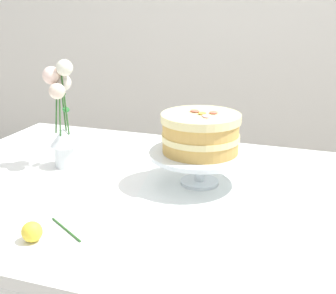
# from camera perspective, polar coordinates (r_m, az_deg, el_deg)

# --- Properties ---
(dining_table) EXTENTS (1.40, 1.00, 0.74)m
(dining_table) POSITION_cam_1_polar(r_m,az_deg,el_deg) (1.33, -2.77, -8.88)
(dining_table) COLOR white
(dining_table) RESTS_ON ground
(linen_napkin) EXTENTS (0.37, 0.37, 0.00)m
(linen_napkin) POSITION_cam_1_polar(r_m,az_deg,el_deg) (1.33, 3.92, -4.62)
(linen_napkin) COLOR white
(linen_napkin) RESTS_ON dining_table
(cake_stand) EXTENTS (0.29, 0.29, 0.10)m
(cake_stand) POSITION_cam_1_polar(r_m,az_deg,el_deg) (1.30, 4.00, -1.30)
(cake_stand) COLOR silver
(cake_stand) RESTS_ON linen_napkin
(layer_cake) EXTENTS (0.22, 0.22, 0.12)m
(layer_cake) POSITION_cam_1_polar(r_m,az_deg,el_deg) (1.28, 4.07, 1.77)
(layer_cake) COLOR tan
(layer_cake) RESTS_ON cake_stand
(flower_vase) EXTENTS (0.10, 0.10, 0.34)m
(flower_vase) POSITION_cam_1_polar(r_m,az_deg,el_deg) (1.46, -13.05, 3.56)
(flower_vase) COLOR silver
(flower_vase) RESTS_ON dining_table
(fallen_rose) EXTENTS (0.13, 0.13, 0.05)m
(fallen_rose) POSITION_cam_1_polar(r_m,az_deg,el_deg) (1.07, -16.43, -10.08)
(fallen_rose) COLOR #2D6028
(fallen_rose) RESTS_ON dining_table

